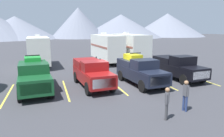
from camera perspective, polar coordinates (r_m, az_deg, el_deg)
ground_plane at (r=16.65m, az=1.16°, el=-4.77°), size 240.00×240.00×0.00m
pickup_truck_a at (r=16.13m, az=-20.66°, el=-1.68°), size 2.59×5.90×2.55m
pickup_truck_b at (r=16.30m, az=-5.55°, el=-1.05°), size 2.43×5.55×2.11m
pickup_truck_c at (r=17.06m, az=7.66°, el=-0.44°), size 2.47×5.55×2.51m
pickup_truck_d at (r=19.68m, az=17.59°, el=0.49°), size 2.51×5.62×2.15m
lot_stripe_a at (r=16.20m, az=-26.75°, el=-6.42°), size 0.12×5.50×0.01m
lot_stripe_b at (r=16.00m, az=-12.60°, el=-5.68°), size 0.12×5.50×0.01m
lot_stripe_c at (r=16.76m, az=1.03°, el=-4.64°), size 0.12×5.50×0.01m
lot_stripe_d at (r=18.36m, az=12.84°, el=-3.53°), size 0.12×5.50×0.01m
lot_stripe_e at (r=20.60m, az=22.41°, el=-2.51°), size 0.12×5.50×0.01m
camper_trailer_a at (r=25.74m, az=-19.58°, el=4.78°), size 2.64×7.62×3.81m
camper_trailer_b at (r=27.50m, az=-1.52°, el=5.91°), size 2.71×8.84×3.94m
camper_trailer_c at (r=28.03m, az=4.83°, el=6.05°), size 2.91×8.74×4.01m
person_b at (r=12.14m, az=19.59°, el=-6.53°), size 0.26×0.38×1.75m
person_c at (r=10.77m, az=14.87°, el=-8.72°), size 0.31×0.31×1.68m
mountain_ridge at (r=98.38m, az=-12.88°, el=11.71°), size 151.28×47.80×14.86m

